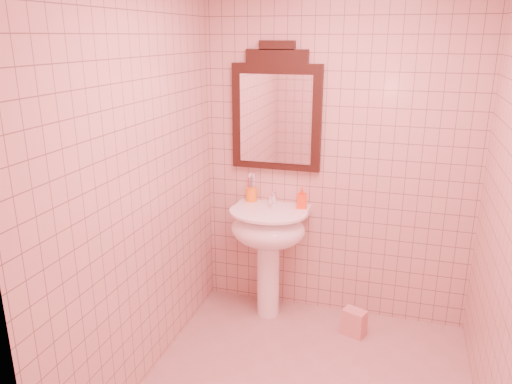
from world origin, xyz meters
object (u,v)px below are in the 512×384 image
(mirror, at_px, (276,112))
(soap_dispenser, at_px, (302,198))
(pedestal_sink, at_px, (268,236))
(toothbrush_cup, at_px, (251,194))
(towel, at_px, (354,322))

(mirror, relative_size, soap_dispenser, 5.82)
(pedestal_sink, height_order, toothbrush_cup, toothbrush_cup)
(mirror, height_order, towel, mirror)
(mirror, xyz_separation_m, soap_dispenser, (0.22, -0.07, -0.62))
(pedestal_sink, distance_m, towel, 0.89)
(toothbrush_cup, xyz_separation_m, towel, (0.86, -0.27, -0.82))
(towel, bearing_deg, pedestal_sink, 172.22)
(mirror, bearing_deg, pedestal_sink, -90.00)
(towel, bearing_deg, toothbrush_cup, 162.78)
(toothbrush_cup, relative_size, soap_dispenser, 1.24)
(soap_dispenser, bearing_deg, toothbrush_cup, 161.93)
(toothbrush_cup, height_order, towel, toothbrush_cup)
(pedestal_sink, height_order, towel, pedestal_sink)
(pedestal_sink, bearing_deg, mirror, 90.00)
(toothbrush_cup, relative_size, towel, 1.01)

